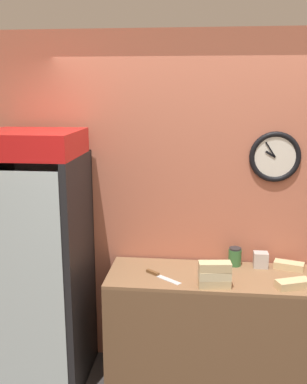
{
  "coord_description": "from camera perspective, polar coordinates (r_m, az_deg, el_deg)",
  "views": [
    {
      "loc": [
        -0.1,
        -2.31,
        2.28
      ],
      "look_at": [
        -0.45,
        0.89,
        1.52
      ],
      "focal_mm": 42.0,
      "sensor_mm": 36.0,
      "label": 1
    }
  ],
  "objects": [
    {
      "name": "prep_counter",
      "position": [
        3.63,
        7.3,
        -16.99
      ],
      "size": [
        1.57,
        0.57,
        0.91
      ],
      "color": "brown",
      "rests_on": "ground_plane"
    },
    {
      "name": "condiment_jar",
      "position": [
        3.6,
        10.29,
        -8.08
      ],
      "size": [
        0.1,
        0.1,
        0.14
      ],
      "color": "#336B38",
      "rests_on": "prep_counter"
    },
    {
      "name": "napkin_dispenser",
      "position": [
        3.61,
        13.45,
        -8.37
      ],
      "size": [
        0.11,
        0.09,
        0.12
      ],
      "color": "#B7B2AD",
      "rests_on": "prep_counter"
    },
    {
      "name": "chefs_knife",
      "position": [
        3.38,
        0.62,
        -10.5
      ],
      "size": [
        0.28,
        0.23,
        0.02
      ],
      "color": "silver",
      "rests_on": "prep_counter"
    },
    {
      "name": "sandwich_flat_right",
      "position": [
        3.65,
        16.82,
        -8.92
      ],
      "size": [
        0.24,
        0.16,
        0.05
      ],
      "color": "tan",
      "rests_on": "prep_counter"
    },
    {
      "name": "wall_back",
      "position": [
        3.6,
        7.7,
        -1.78
      ],
      "size": [
        5.2,
        0.1,
        2.7
      ],
      "color": "#B7664C",
      "rests_on": "ground_plane"
    },
    {
      "name": "sandwich_stack_middle",
      "position": [
        3.2,
        7.77,
        -10.38
      ],
      "size": [
        0.23,
        0.13,
        0.06
      ],
      "color": "beige",
      "rests_on": "sandwich_stack_bottom"
    },
    {
      "name": "sandwich_stack_bottom",
      "position": [
        3.22,
        7.73,
        -11.39
      ],
      "size": [
        0.23,
        0.12,
        0.06
      ],
      "color": "tan",
      "rests_on": "prep_counter"
    },
    {
      "name": "beverage_cooler",
      "position": [
        3.56,
        -13.93,
        -6.97
      ],
      "size": [
        0.66,
        0.69,
        1.98
      ],
      "color": "black",
      "rests_on": "ground_plane"
    },
    {
      "name": "sandwich_stack_top",
      "position": [
        3.17,
        7.8,
        -9.35
      ],
      "size": [
        0.23,
        0.12,
        0.06
      ],
      "color": "tan",
      "rests_on": "sandwich_stack_middle"
    },
    {
      "name": "sandwich_flat_left",
      "position": [
        3.33,
        17.33,
        -11.09
      ],
      "size": [
        0.26,
        0.18,
        0.06
      ],
      "color": "tan",
      "rests_on": "prep_counter"
    }
  ]
}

